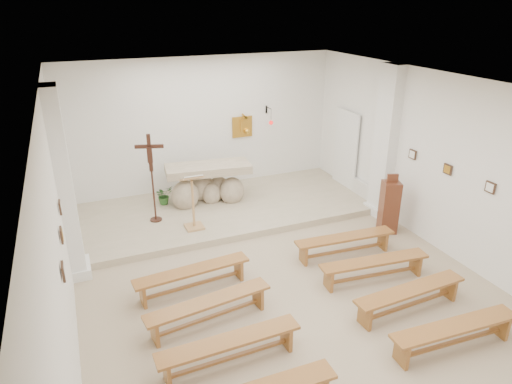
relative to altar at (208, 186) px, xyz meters
name	(u,v)px	position (x,y,z in m)	size (l,w,h in m)	color
ground	(288,290)	(0.25, -3.94, -0.55)	(7.00, 10.00, 0.00)	tan
wall_left	(60,240)	(-3.24, -3.94, 1.20)	(0.02, 10.00, 3.50)	white
wall_right	(457,171)	(3.74, -3.94, 1.20)	(0.02, 10.00, 3.50)	white
wall_back	(203,127)	(0.25, 1.05, 1.20)	(7.00, 0.02, 3.50)	white
ceiling	(295,91)	(0.25, -3.94, 2.94)	(7.00, 10.00, 0.02)	silver
sanctuary_platform	(224,209)	(0.25, -0.44, -0.47)	(6.98, 3.00, 0.15)	#BCAA90
pilaster_left	(65,187)	(-3.12, -1.94, 1.20)	(0.26, 0.55, 3.50)	white
pilaster_right	(385,143)	(3.62, -1.94, 1.20)	(0.26, 0.55, 3.50)	white
gold_wall_relief	(242,127)	(1.30, 1.02, 1.10)	(0.55, 0.04, 0.55)	gold
sanctuary_lamp	(270,121)	(2.00, 0.77, 1.26)	(0.11, 0.36, 0.44)	black
station_frame_left_front	(63,271)	(-3.22, -4.74, 1.17)	(0.03, 0.20, 0.20)	#392519
station_frame_left_mid	(61,235)	(-3.22, -3.74, 1.17)	(0.03, 0.20, 0.20)	#392519
station_frame_left_rear	(60,207)	(-3.22, -2.74, 1.17)	(0.03, 0.20, 0.20)	#392519
station_frame_right_front	(490,187)	(3.72, -4.74, 1.17)	(0.03, 0.20, 0.20)	#392519
station_frame_right_mid	(448,169)	(3.72, -3.74, 1.17)	(0.03, 0.20, 0.20)	#392519
station_frame_right_rear	(413,154)	(3.72, -2.74, 1.17)	(0.03, 0.20, 0.20)	#392519
radiator_left	(73,244)	(-3.18, -1.24, -0.28)	(0.10, 0.85, 0.52)	silver
radiator_right	(363,192)	(3.68, -1.24, -0.28)	(0.10, 0.85, 0.52)	silver
altar	(208,186)	(0.00, 0.00, 0.00)	(2.10, 1.03, 1.04)	#BDAC90
lectern	(193,201)	(-0.70, -1.27, 0.23)	(0.46, 0.39, 1.28)	tan
crucifix_stand	(152,172)	(-1.41, -0.57, 0.76)	(0.59, 0.26, 2.00)	#3E1D13
potted_plant	(164,195)	(-1.04, 0.26, -0.17)	(0.41, 0.35, 0.45)	#2A5B24
donation_pedestal	(389,207)	(3.25, -2.77, 0.05)	(0.46, 0.46, 1.35)	brown
bench_left_front	(193,275)	(-1.30, -3.30, -0.22)	(2.08, 0.50, 0.43)	brown
bench_right_front	(345,241)	(1.81, -3.30, -0.22)	(2.07, 0.47, 0.43)	brown
bench_left_second	(209,306)	(-1.30, -4.26, -0.22)	(2.08, 0.59, 0.43)	brown
bench_right_second	(374,265)	(1.81, -4.26, -0.22)	(2.08, 0.53, 0.43)	brown
bench_left_third	(230,346)	(-1.30, -5.22, -0.22)	(2.06, 0.37, 0.43)	brown
bench_right_third	(410,294)	(1.81, -5.22, -0.22)	(2.07, 0.42, 0.43)	brown
bench_right_fourth	(455,331)	(1.81, -6.18, -0.22)	(2.07, 0.44, 0.43)	brown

